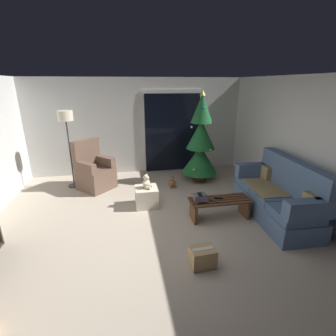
% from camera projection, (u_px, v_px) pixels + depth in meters
% --- Properties ---
extents(ground_plane, '(7.00, 7.00, 0.00)m').
position_uv_depth(ground_plane, '(152.00, 230.00, 4.17)').
color(ground_plane, '#B2A38E').
extents(wall_back, '(5.72, 0.12, 2.50)m').
position_uv_depth(wall_back, '(137.00, 127.00, 6.61)').
color(wall_back, silver).
rests_on(wall_back, ground).
extents(wall_right, '(0.12, 6.00, 2.50)m').
position_uv_depth(wall_right, '(316.00, 151.00, 4.25)').
color(wall_right, silver).
rests_on(wall_right, ground).
extents(patio_door_frame, '(1.60, 0.02, 2.20)m').
position_uv_depth(patio_door_frame, '(172.00, 131.00, 6.75)').
color(patio_door_frame, silver).
rests_on(patio_door_frame, ground).
extents(patio_door_glass, '(1.50, 0.02, 2.10)m').
position_uv_depth(patio_door_glass, '(172.00, 133.00, 6.75)').
color(patio_door_glass, black).
rests_on(patio_door_glass, ground).
extents(couch, '(0.87, 1.97, 1.08)m').
position_uv_depth(couch, '(278.00, 197.00, 4.48)').
color(couch, slate).
rests_on(couch, ground).
extents(coffee_table, '(1.10, 0.40, 0.37)m').
position_uv_depth(coffee_table, '(220.00, 205.00, 4.48)').
color(coffee_table, brown).
rests_on(coffee_table, ground).
extents(remote_black, '(0.16, 0.07, 0.02)m').
position_uv_depth(remote_black, '(219.00, 198.00, 4.46)').
color(remote_black, black).
rests_on(remote_black, coffee_table).
extents(remote_graphite, '(0.14, 0.15, 0.02)m').
position_uv_depth(remote_graphite, '(214.00, 201.00, 4.36)').
color(remote_graphite, '#333338').
rests_on(remote_graphite, coffee_table).
extents(book_stack, '(0.30, 0.24, 0.14)m').
position_uv_depth(book_stack, '(200.00, 198.00, 4.33)').
color(book_stack, '#337042').
rests_on(book_stack, coffee_table).
extents(cell_phone, '(0.09, 0.15, 0.01)m').
position_uv_depth(cell_phone, '(200.00, 194.00, 4.30)').
color(cell_phone, black).
rests_on(cell_phone, book_stack).
extents(christmas_tree, '(0.88, 0.88, 2.20)m').
position_uv_depth(christmas_tree, '(201.00, 143.00, 6.00)').
color(christmas_tree, '#4C1E19').
rests_on(christmas_tree, ground).
extents(armchair, '(0.97, 0.97, 1.13)m').
position_uv_depth(armchair, '(94.00, 172.00, 5.74)').
color(armchair, brown).
rests_on(armchair, ground).
extents(floor_lamp, '(0.32, 0.32, 1.78)m').
position_uv_depth(floor_lamp, '(66.00, 123.00, 5.47)').
color(floor_lamp, '#2D2D30').
rests_on(floor_lamp, ground).
extents(ottoman, '(0.44, 0.44, 0.39)m').
position_uv_depth(ottoman, '(146.00, 197.00, 4.94)').
color(ottoman, beige).
rests_on(ottoman, ground).
extents(teddy_bear_cream, '(0.22, 0.21, 0.29)m').
position_uv_depth(teddy_bear_cream, '(146.00, 182.00, 4.84)').
color(teddy_bear_cream, beige).
rests_on(teddy_bear_cream, ottoman).
extents(teddy_bear_chestnut_by_tree, '(0.20, 0.20, 0.29)m').
position_uv_depth(teddy_bear_chestnut_by_tree, '(172.00, 182.00, 5.86)').
color(teddy_bear_chestnut_by_tree, brown).
rests_on(teddy_bear_chestnut_by_tree, ground).
extents(cardboard_box_taped_mid_floor, '(0.35, 0.27, 0.27)m').
position_uv_depth(cardboard_box_taped_mid_floor, '(202.00, 257.00, 3.33)').
color(cardboard_box_taped_mid_floor, tan).
rests_on(cardboard_box_taped_mid_floor, ground).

